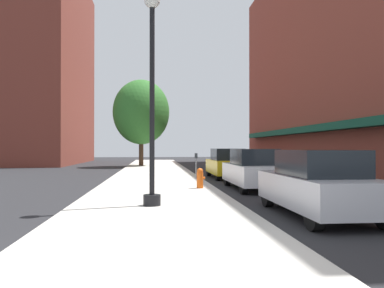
# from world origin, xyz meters

# --- Properties ---
(ground_plane) EXTENTS (90.00, 90.00, 0.00)m
(ground_plane) POSITION_xyz_m (4.00, 18.00, 0.00)
(ground_plane) COLOR #232326
(sidewalk_slab) EXTENTS (4.80, 50.00, 0.12)m
(sidewalk_slab) POSITION_xyz_m (0.00, 19.00, 0.06)
(sidewalk_slab) COLOR #B7B2A8
(sidewalk_slab) RESTS_ON ground
(building_right_brick) EXTENTS (6.80, 40.00, 19.57)m
(building_right_brick) POSITION_xyz_m (14.99, 22.00, 9.76)
(building_right_brick) COLOR brown
(building_right_brick) RESTS_ON ground
(building_far_background) EXTENTS (6.80, 18.00, 20.69)m
(building_far_background) POSITION_xyz_m (-11.01, 37.00, 10.32)
(building_far_background) COLOR brown
(building_far_background) RESTS_ON ground
(lamppost) EXTENTS (0.48, 0.48, 5.90)m
(lamppost) POSITION_xyz_m (-0.12, 5.39, 3.20)
(lamppost) COLOR black
(lamppost) RESTS_ON sidewalk_slab
(fire_hydrant) EXTENTS (0.33, 0.26, 0.79)m
(fire_hydrant) POSITION_xyz_m (1.74, 9.67, 0.52)
(fire_hydrant) COLOR #E05614
(fire_hydrant) RESTS_ON sidewalk_slab
(parking_meter_near) EXTENTS (0.14, 0.09, 1.31)m
(parking_meter_near) POSITION_xyz_m (2.05, 13.91, 0.95)
(parking_meter_near) COLOR slate
(parking_meter_near) RESTS_ON sidewalk_slab
(tree_near) EXTENTS (4.98, 4.98, 7.60)m
(tree_near) POSITION_xyz_m (-1.21, 28.60, 4.85)
(tree_near) COLOR #422D1E
(tree_near) RESTS_ON sidewalk_slab
(car_silver) EXTENTS (1.80, 4.30, 1.66)m
(car_silver) POSITION_xyz_m (4.00, 3.96, 0.81)
(car_silver) COLOR black
(car_silver) RESTS_ON ground
(car_white) EXTENTS (1.80, 4.30, 1.66)m
(car_white) POSITION_xyz_m (4.00, 10.09, 0.81)
(car_white) COLOR black
(car_white) RESTS_ON ground
(car_yellow) EXTENTS (1.80, 4.30, 1.66)m
(car_yellow) POSITION_xyz_m (4.00, 15.80, 0.81)
(car_yellow) COLOR black
(car_yellow) RESTS_ON ground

